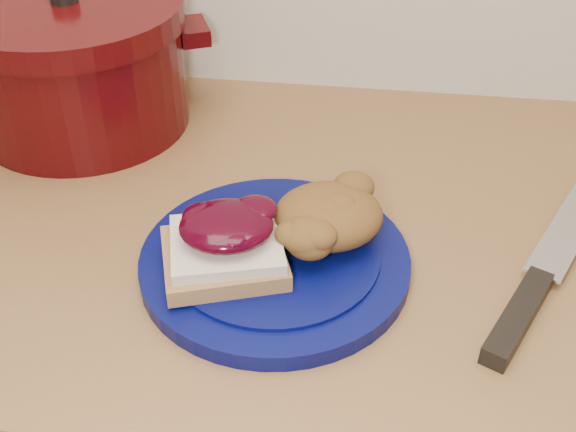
# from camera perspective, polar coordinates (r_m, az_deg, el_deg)

# --- Properties ---
(plate) EXTENTS (0.31, 0.31, 0.02)m
(plate) POSITION_cam_1_polar(r_m,az_deg,el_deg) (0.69, -1.04, -3.64)
(plate) COLOR #040843
(plate) RESTS_ON wood_countertop
(sandwich) EXTENTS (0.14, 0.13, 0.05)m
(sandwich) POSITION_cam_1_polar(r_m,az_deg,el_deg) (0.66, -4.97, -2.12)
(sandwich) COLOR olive
(sandwich) RESTS_ON plate
(stuffing_mound) EXTENTS (0.12, 0.11, 0.05)m
(stuffing_mound) POSITION_cam_1_polar(r_m,az_deg,el_deg) (0.69, 3.20, -0.00)
(stuffing_mound) COLOR brown
(stuffing_mound) RESTS_ON plate
(chef_knife) EXTENTS (0.17, 0.31, 0.02)m
(chef_knife) POSITION_cam_1_polar(r_m,az_deg,el_deg) (0.70, 18.91, -5.38)
(chef_knife) COLOR black
(chef_knife) RESTS_ON wood_countertop
(butter_knife) EXTENTS (0.09, 0.17, 0.00)m
(butter_knife) POSITION_cam_1_polar(r_m,az_deg,el_deg) (0.79, 21.02, -1.28)
(butter_knife) COLOR silver
(butter_knife) RESTS_ON wood_countertop
(dutch_oven) EXTENTS (0.36, 0.36, 0.18)m
(dutch_oven) POSITION_cam_1_polar(r_m,az_deg,el_deg) (0.93, -16.37, 11.47)
(dutch_oven) COLOR #380506
(dutch_oven) RESTS_ON wood_countertop
(pepper_grinder) EXTENTS (0.06, 0.06, 0.12)m
(pepper_grinder) POSITION_cam_1_polar(r_m,az_deg,el_deg) (0.98, -13.56, 11.88)
(pepper_grinder) COLOR black
(pepper_grinder) RESTS_ON wood_countertop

